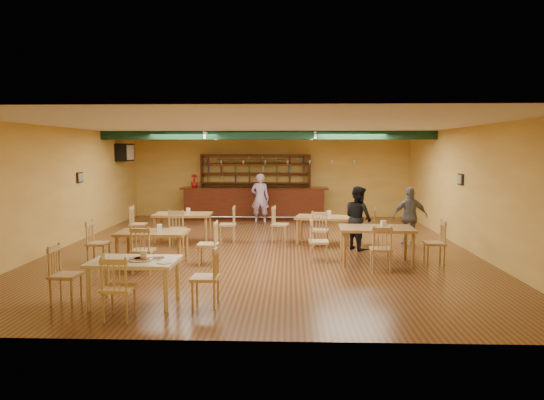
{
  "coord_description": "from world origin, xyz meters",
  "views": [
    {
      "loc": [
        0.67,
        -12.14,
        2.44
      ],
      "look_at": [
        0.22,
        0.6,
        1.15
      ],
      "focal_mm": 32.83,
      "sensor_mm": 36.0,
      "label": 1
    }
  ],
  "objects_px": {
    "dining_table_c": "(153,248)",
    "patron_right_a": "(358,218)",
    "dining_table_b": "(323,230)",
    "dining_table_d": "(376,245)",
    "near_table": "(135,282)",
    "dining_table_a": "(183,227)",
    "bar_counter": "(255,203)",
    "patron_bar": "(260,198)"
  },
  "relations": [
    {
      "from": "dining_table_c",
      "to": "patron_right_a",
      "type": "bearing_deg",
      "value": 22.19
    },
    {
      "from": "dining_table_b",
      "to": "dining_table_c",
      "type": "bearing_deg",
      "value": -135.02
    },
    {
      "from": "dining_table_c",
      "to": "dining_table_d",
      "type": "relative_size",
      "value": 0.92
    },
    {
      "from": "near_table",
      "to": "dining_table_a",
      "type": "bearing_deg",
      "value": 95.82
    },
    {
      "from": "near_table",
      "to": "bar_counter",
      "type": "bearing_deg",
      "value": 84.41
    },
    {
      "from": "dining_table_b",
      "to": "near_table",
      "type": "height_order",
      "value": "near_table"
    },
    {
      "from": "bar_counter",
      "to": "dining_table_a",
      "type": "distance_m",
      "value": 4.56
    },
    {
      "from": "bar_counter",
      "to": "dining_table_d",
      "type": "bearing_deg",
      "value": -65.1
    },
    {
      "from": "bar_counter",
      "to": "dining_table_b",
      "type": "relative_size",
      "value": 3.63
    },
    {
      "from": "dining_table_b",
      "to": "near_table",
      "type": "distance_m",
      "value": 6.28
    },
    {
      "from": "dining_table_d",
      "to": "patron_right_a",
      "type": "bearing_deg",
      "value": 99.3
    },
    {
      "from": "dining_table_a",
      "to": "dining_table_c",
      "type": "bearing_deg",
      "value": -92.24
    },
    {
      "from": "dining_table_a",
      "to": "dining_table_b",
      "type": "xyz_separation_m",
      "value": [
        3.73,
        -0.12,
        -0.02
      ]
    },
    {
      "from": "bar_counter",
      "to": "near_table",
      "type": "distance_m",
      "value": 9.78
    },
    {
      "from": "dining_table_d",
      "to": "patron_bar",
      "type": "height_order",
      "value": "patron_bar"
    },
    {
      "from": "bar_counter",
      "to": "dining_table_d",
      "type": "height_order",
      "value": "bar_counter"
    },
    {
      "from": "bar_counter",
      "to": "dining_table_a",
      "type": "bearing_deg",
      "value": -110.84
    },
    {
      "from": "dining_table_c",
      "to": "near_table",
      "type": "xyz_separation_m",
      "value": [
        0.46,
        -2.7,
        -0.0
      ]
    },
    {
      "from": "near_table",
      "to": "patron_right_a",
      "type": "height_order",
      "value": "patron_right_a"
    },
    {
      "from": "dining_table_a",
      "to": "dining_table_c",
      "type": "xyz_separation_m",
      "value": [
        -0.05,
        -2.75,
        -0.01
      ]
    },
    {
      "from": "dining_table_b",
      "to": "patron_bar",
      "type": "height_order",
      "value": "patron_bar"
    },
    {
      "from": "bar_counter",
      "to": "dining_table_a",
      "type": "height_order",
      "value": "bar_counter"
    },
    {
      "from": "dining_table_a",
      "to": "dining_table_d",
      "type": "distance_m",
      "value": 5.29
    },
    {
      "from": "dining_table_a",
      "to": "patron_right_a",
      "type": "distance_m",
      "value": 4.64
    },
    {
      "from": "dining_table_c",
      "to": "near_table",
      "type": "relative_size",
      "value": 1.08
    },
    {
      "from": "bar_counter",
      "to": "patron_right_a",
      "type": "height_order",
      "value": "patron_right_a"
    },
    {
      "from": "bar_counter",
      "to": "dining_table_d",
      "type": "relative_size",
      "value": 3.27
    },
    {
      "from": "dining_table_b",
      "to": "dining_table_c",
      "type": "relative_size",
      "value": 0.97
    },
    {
      "from": "dining_table_b",
      "to": "patron_right_a",
      "type": "bearing_deg",
      "value": -34.89
    },
    {
      "from": "bar_counter",
      "to": "patron_right_a",
      "type": "bearing_deg",
      "value": -60.65
    },
    {
      "from": "dining_table_d",
      "to": "near_table",
      "type": "height_order",
      "value": "dining_table_d"
    },
    {
      "from": "dining_table_c",
      "to": "near_table",
      "type": "distance_m",
      "value": 2.74
    },
    {
      "from": "patron_bar",
      "to": "dining_table_b",
      "type": "bearing_deg",
      "value": 118.29
    },
    {
      "from": "dining_table_a",
      "to": "patron_bar",
      "type": "relative_size",
      "value": 0.9
    },
    {
      "from": "bar_counter",
      "to": "dining_table_c",
      "type": "distance_m",
      "value": 7.21
    },
    {
      "from": "dining_table_b",
      "to": "patron_right_a",
      "type": "xyz_separation_m",
      "value": [
        0.8,
        -0.8,
        0.43
      ]
    },
    {
      "from": "patron_bar",
      "to": "patron_right_a",
      "type": "height_order",
      "value": "patron_bar"
    },
    {
      "from": "dining_table_a",
      "to": "dining_table_d",
      "type": "relative_size",
      "value": 0.95
    },
    {
      "from": "bar_counter",
      "to": "patron_bar",
      "type": "bearing_deg",
      "value": -73.58
    },
    {
      "from": "near_table",
      "to": "patron_bar",
      "type": "xyz_separation_m",
      "value": [
        1.45,
        8.88,
        0.47
      ]
    },
    {
      "from": "bar_counter",
      "to": "dining_table_b",
      "type": "height_order",
      "value": "bar_counter"
    },
    {
      "from": "patron_bar",
      "to": "patron_right_a",
      "type": "bearing_deg",
      "value": 122.06
    }
  ]
}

